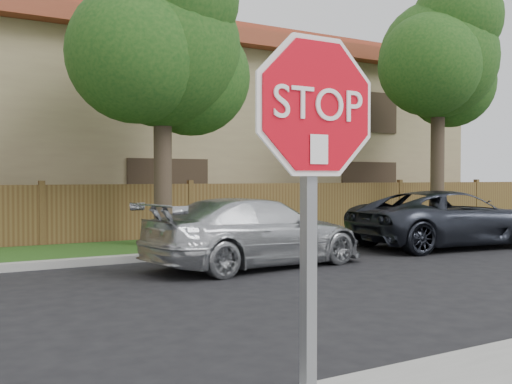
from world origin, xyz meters
TOP-DOWN VIEW (x-y plane):
  - far_curb at (0.00, 8.15)m, footprint 70.00×0.30m
  - grass_strip at (0.00, 9.80)m, footprint 70.00×3.00m
  - fence at (0.00, 11.40)m, footprint 70.00×0.12m
  - apartment_building at (0.00, 17.00)m, footprint 35.20×9.20m
  - tree_mid at (2.52, 9.57)m, footprint 4.80×3.90m
  - tree_right at (12.02, 9.57)m, footprint 4.80×3.90m
  - stop_sign at (-1.17, -1.48)m, footprint 1.01×0.13m
  - sedan_right at (3.09, 6.25)m, footprint 4.91×2.44m
  - sedan_far_right at (9.03, 6.58)m, footprint 5.44×2.99m

SIDE VIEW (x-z plane):
  - grass_strip at x=0.00m, z-range 0.00..0.12m
  - far_curb at x=0.00m, z-range 0.00..0.15m
  - sedan_right at x=3.09m, z-range 0.00..1.37m
  - sedan_far_right at x=9.03m, z-range 0.00..1.45m
  - fence at x=0.00m, z-range 0.00..1.60m
  - stop_sign at x=-1.17m, z-range 0.55..3.11m
  - apartment_building at x=0.00m, z-range -0.07..7.13m
  - tree_mid at x=2.52m, z-range 1.20..8.55m
  - tree_right at x=12.02m, z-range 1.47..9.67m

